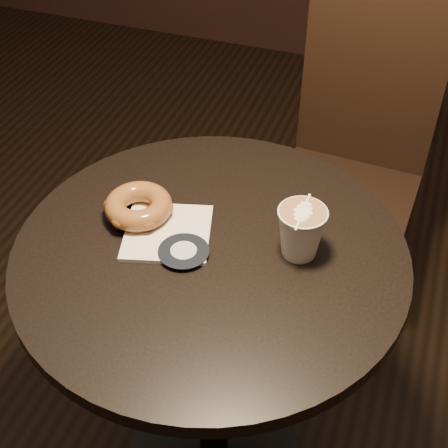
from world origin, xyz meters
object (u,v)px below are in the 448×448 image
Objects in this scene: chair at (356,148)px; pastry_bag at (168,233)px; doughnut at (138,206)px; latte_cup at (301,232)px; cafe_table at (212,320)px.

chair is 6.21× the size of pastry_bag.
doughnut is (-0.07, 0.02, 0.02)m from pastry_bag.
latte_cup reaches higher than pastry_bag.
pastry_bag is (-0.08, 0.01, 0.20)m from cafe_table.
chair is at bearing 65.93° from doughnut.
cafe_table is 6.02× the size of doughnut.
pastry_bag is at bearing 175.47° from cafe_table.
chair is at bearing 89.59° from latte_cup.
cafe_table is 0.28m from doughnut.
latte_cup is (0.30, 0.01, 0.02)m from doughnut.
latte_cup is (0.15, 0.04, 0.25)m from cafe_table.
doughnut is at bearing 144.01° from pastry_bag.
chair is at bearing 55.64° from pastry_bag.
doughnut reaches higher than pastry_bag.
latte_cup is (0.23, 0.03, 0.04)m from pastry_bag.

